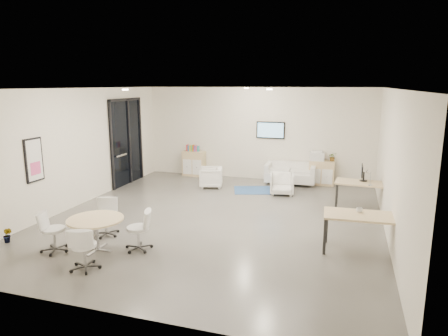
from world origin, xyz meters
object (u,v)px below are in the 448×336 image
at_px(loveseat, 290,174).
at_px(armchair_right, 282,183).
at_px(sideboard_right, 322,173).
at_px(sideboard_left, 194,164).
at_px(desk_front, 363,219).
at_px(armchair_left, 211,176).
at_px(round_table, 96,223).
at_px(desk_rear, 363,185).

bearing_deg(loveseat, armchair_right, -94.16).
bearing_deg(sideboard_right, sideboard_left, -179.87).
bearing_deg(sideboard_left, desk_front, -43.27).
xyz_separation_m(sideboard_left, loveseat, (3.56, -0.18, -0.12)).
bearing_deg(desk_front, loveseat, 109.66).
xyz_separation_m(sideboard_left, armchair_left, (1.14, -1.39, -0.09)).
relative_size(sideboard_left, desk_front, 0.59).
bearing_deg(loveseat, desk_front, -68.80).
relative_size(sideboard_right, round_table, 0.74).
distance_m(armchair_left, round_table, 5.52).
height_order(armchair_right, desk_rear, desk_rear).
xyz_separation_m(sideboard_left, desk_rear, (5.79, -2.40, 0.22)).
distance_m(sideboard_left, loveseat, 3.56).
bearing_deg(sideboard_right, loveseat, -169.17).
xyz_separation_m(sideboard_right, armchair_left, (-3.42, -1.40, -0.05)).
bearing_deg(desk_rear, armchair_right, 164.26).
bearing_deg(armchair_right, round_table, -128.46).
distance_m(loveseat, desk_rear, 3.17).
distance_m(desk_rear, desk_front, 2.97).
xyz_separation_m(sideboard_left, desk_front, (5.71, -5.37, 0.25)).
bearing_deg(armchair_right, loveseat, 77.10).
height_order(sideboard_right, armchair_right, sideboard_right).
distance_m(desk_front, round_table, 5.32).
relative_size(sideboard_left, loveseat, 0.54).
xyz_separation_m(armchair_left, round_table, (-0.53, -5.49, 0.23)).
bearing_deg(loveseat, desk_rear, -46.11).
distance_m(sideboard_right, armchair_left, 3.70).
xyz_separation_m(desk_rear, round_table, (-5.18, -4.47, -0.08)).
distance_m(sideboard_left, desk_front, 7.85).
relative_size(loveseat, armchair_left, 2.30).
distance_m(armchair_left, armchair_right, 2.35).
height_order(sideboard_left, desk_rear, sideboard_left).
xyz_separation_m(armchair_right, desk_rear, (2.31, -0.84, 0.31)).
relative_size(loveseat, armchair_right, 2.32).
bearing_deg(armchair_left, armchair_right, 70.55).
bearing_deg(desk_rear, loveseat, 139.58).
bearing_deg(armchair_right, armchair_left, 165.85).
height_order(armchair_right, round_table, armchair_right).
bearing_deg(desk_rear, sideboard_left, 161.84).
bearing_deg(sideboard_right, desk_front, -77.95).
distance_m(armchair_left, desk_front, 6.07).
relative_size(armchair_left, desk_front, 0.47).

